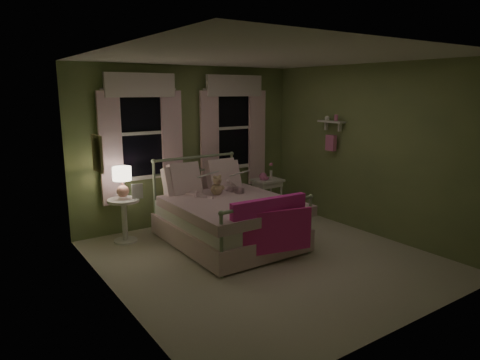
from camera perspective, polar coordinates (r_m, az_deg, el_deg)
room_shell at (r=5.48m, az=3.48°, el=2.38°), size 4.20×4.20×4.20m
bed at (r=6.28m, az=-1.80°, el=-4.96°), size 1.58×2.04×1.18m
pink_throw at (r=5.41m, az=4.07°, el=-5.27°), size 1.10×0.28×0.71m
child_left at (r=6.36m, az=-6.01°, el=0.37°), size 0.31×0.25×0.74m
child_right at (r=6.64m, az=-1.75°, el=0.69°), size 0.37×0.30×0.69m
book_left at (r=6.14m, az=-4.90°, el=0.18°), size 0.23×0.17×0.26m
book_right at (r=6.43m, az=-0.55°, el=0.38°), size 0.22×0.17×0.26m
teddy_bear at (r=6.39m, az=-3.09°, el=-0.89°), size 0.23×0.19×0.31m
nightstand_left at (r=6.51m, az=-15.18°, el=-4.45°), size 0.46×0.46×0.65m
table_lamp at (r=6.39m, az=-15.44°, el=0.17°), size 0.27×0.27×0.45m
book_nightstand at (r=6.41m, az=-14.22°, el=-2.44°), size 0.21×0.26×0.02m
nightstand_right at (r=7.65m, az=3.67°, el=-0.62°), size 0.50×0.40×0.64m
pink_toy at (r=7.55m, az=3.11°, el=0.45°), size 0.14×0.19×0.14m
bud_vase at (r=7.71m, az=4.17°, el=1.29°), size 0.06×0.06×0.28m
window_left at (r=6.79m, az=-12.98°, el=6.67°), size 1.34×0.13×1.96m
window_right at (r=7.57m, az=-0.84°, el=7.48°), size 1.34×0.13×1.96m
wall_shelf at (r=7.24m, az=12.06°, el=6.23°), size 0.15×0.50×0.60m
framed_picture at (r=5.11m, az=-18.46°, el=3.36°), size 0.03×0.32×0.42m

